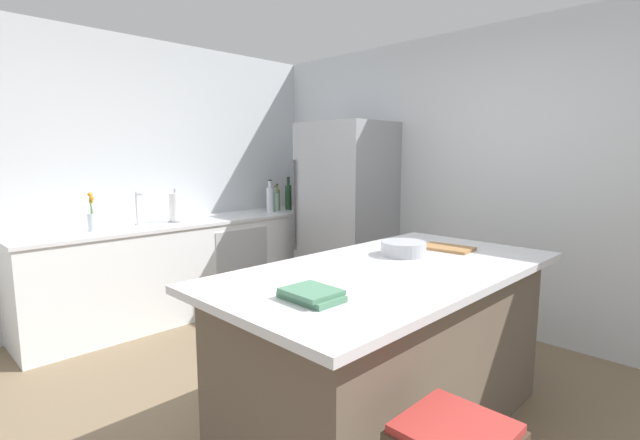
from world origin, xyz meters
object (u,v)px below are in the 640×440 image
paper_towel_roll (175,208)px  mixing_bowl (403,248)px  flower_vase (92,219)px  cutting_board (447,248)px  sink_faucet (138,208)px  refrigerator (346,214)px  gin_bottle (276,201)px  whiskey_bottle (299,198)px  wine_bottle (288,196)px  olive_oil_bottle (277,199)px  hot_sauce_bottle (296,200)px  cookbook_stack (311,294)px  soda_bottle (270,199)px  kitchen_island (390,347)px

paper_towel_roll → mixing_bowl: 2.41m
flower_vase → cutting_board: bearing=27.2°
sink_faucet → mixing_bowl: size_ratio=1.11×
refrigerator → flower_vase: 2.33m
gin_bottle → flower_vase: bearing=-91.5°
refrigerator → cutting_board: refrigerator is taller
sink_faucet → whiskey_bottle: whiskey_bottle is taller
refrigerator → cutting_board: (1.63, -0.86, 0.01)m
wine_bottle → gin_bottle: size_ratio=1.31×
refrigerator → olive_oil_bottle: size_ratio=6.19×
flower_vase → mixing_bowl: bearing=21.6°
whiskey_bottle → olive_oil_bottle: 0.25m
flower_vase → hot_sauce_bottle: flower_vase is taller
paper_towel_roll → cutting_board: 2.57m
paper_towel_roll → gin_bottle: (0.04, 1.18, -0.02)m
olive_oil_bottle → mixing_bowl: (2.46, -1.06, -0.05)m
hot_sauce_bottle → cookbook_stack: hot_sauce_bottle is taller
mixing_bowl → sink_faucet: bearing=-167.1°
gin_bottle → cutting_board: size_ratio=0.86×
sink_faucet → cookbook_stack: size_ratio=1.16×
refrigerator → paper_towel_roll: 1.67m
cookbook_stack → wine_bottle: bearing=140.6°
paper_towel_roll → wine_bottle: bearing=89.1°
olive_oil_bottle → paper_towel_roll: bearing=-87.5°
soda_bottle → mixing_bowl: 2.51m
hot_sauce_bottle → mixing_bowl: 2.79m
cookbook_stack → gin_bottle: bearing=143.1°
gin_bottle → cutting_board: 2.54m
kitchen_island → mixing_bowl: (-0.12, 0.28, 0.50)m
kitchen_island → hot_sauce_bottle: bearing=147.8°
wine_bottle → refrigerator: bearing=2.6°
hot_sauce_bottle → cookbook_stack: (2.67, -2.32, -0.04)m
gin_bottle → mixing_bowl: size_ratio=1.06×
wine_bottle → whiskey_bottle: bearing=53.8°
soda_bottle → kitchen_island: bearing=-25.0°
flower_vase → cookbook_stack: bearing=-0.5°
flower_vase → whiskey_bottle: size_ratio=1.02×
soda_bottle → sink_faucet: bearing=-93.8°
flower_vase → kitchen_island: bearing=14.8°
flower_vase → wine_bottle: wine_bottle is taller
gin_bottle → mixing_bowl: 2.55m
flower_vase → paper_towel_roll: bearing=88.8°
sink_faucet → whiskey_bottle: bearing=85.6°
flower_vase → olive_oil_bottle: bearing=91.1°
sink_faucet → cookbook_stack: sink_faucet is taller
whiskey_bottle → olive_oil_bottle: whiskey_bottle is taller
refrigerator → whiskey_bottle: (-0.78, 0.06, 0.11)m
kitchen_island → cutting_board: 0.78m
whiskey_bottle → gin_bottle: whiskey_bottle is taller
hot_sauce_bottle → cutting_board: size_ratio=0.67×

